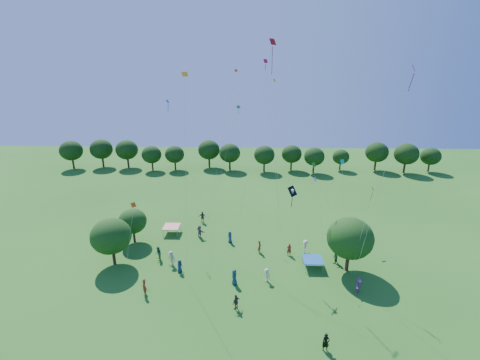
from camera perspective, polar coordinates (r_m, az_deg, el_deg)
name	(u,v)px	position (r m, az deg, el deg)	size (l,w,h in m)	color
near_tree_west	(111,236)	(40.16, -21.95, -9.24)	(4.56, 4.56, 5.70)	#422B19
near_tree_north	(132,221)	(44.60, -18.57, -6.96)	(3.64, 3.64, 4.66)	#422B19
near_tree_east	(350,238)	(37.94, 18.99, -9.76)	(5.08, 5.08, 6.39)	#422B19
treeline	(238,153)	(74.62, -0.29, 4.86)	(88.01, 8.77, 6.77)	#422B19
tent_red_stripe	(172,227)	(46.37, -12.08, -8.09)	(2.20, 2.20, 1.10)	red
tent_blue	(313,260)	(38.88, 12.82, -13.63)	(2.20, 2.20, 1.10)	#1954A4
man_in_black	(326,342)	(29.63, 15.02, -26.12)	(0.61, 0.39, 1.63)	black
crowd_person_0	(230,237)	(43.19, -1.78, -10.08)	(0.79, 0.43, 1.60)	navy
crowd_person_1	(144,287)	(35.42, -16.66, -17.73)	(0.67, 0.43, 1.79)	maroon
crowd_person_2	(158,253)	(40.65, -14.32, -12.55)	(0.84, 0.45, 1.70)	#214F35
crowd_person_3	(305,247)	(41.53, 11.55, -11.55)	(1.18, 0.53, 1.80)	beige
crowd_person_4	(236,302)	(32.46, -0.69, -20.86)	(0.92, 0.42, 1.56)	#39302E
crowd_person_5	(200,231)	(44.75, -7.18, -9.04)	(1.64, 0.59, 1.76)	#834C6E
crowd_person_6	(180,266)	(37.98, -10.67, -14.80)	(0.75, 0.40, 1.51)	#1A2D4D
crowd_person_7	(260,247)	(40.94, 3.50, -11.75)	(0.62, 0.40, 1.67)	maroon
crowd_person_8	(338,232)	(46.26, 17.09, -8.91)	(0.80, 0.43, 1.62)	#295F28
crowd_person_9	(267,275)	(36.04, 4.77, -16.48)	(1.01, 0.45, 1.54)	beige
crowd_person_10	(202,217)	(48.88, -6.71, -6.57)	(1.04, 0.47, 1.77)	#403C33
crowd_person_11	(358,286)	(36.35, 20.30, -17.19)	(1.62, 0.58, 1.73)	#9E60A5
crowd_person_12	(234,277)	(35.46, -1.00, -16.85)	(0.87, 0.47, 1.75)	#1A354E
crowd_person_13	(289,249)	(40.84, 8.71, -12.11)	(0.58, 0.37, 1.56)	maroon
crowd_person_14	(335,256)	(40.46, 16.50, -12.86)	(0.87, 0.47, 1.76)	#225028
crowd_person_15	(171,258)	(39.34, -12.10, -13.41)	(1.16, 0.52, 1.78)	#ACA589
pirate_kite	(293,193)	(34.51, 9.34, -2.23)	(1.67, 4.30, 8.63)	black
red_high_kite	(266,81)	(37.87, 4.61, 17.18)	(4.84, 6.40, 23.81)	red
small_kite_0	(225,130)	(41.76, -2.73, 8.85)	(4.49, 1.23, 20.59)	#D74E0C
small_kite_1	(185,138)	(30.03, -9.67, 7.31)	(1.37, 1.22, 20.18)	orange
small_kite_2	(369,203)	(34.30, 21.96, -3.89)	(1.34, 0.59, 9.62)	#C5CB12
small_kite_3	(316,180)	(38.75, 13.30, 0.00)	(2.02, 1.25, 10.23)	#2D8217
small_kite_4	(179,135)	(44.66, -10.75, 7.85)	(5.49, 1.53, 16.80)	#132AC3
small_kite_5	(395,133)	(29.54, 25.90, 7.52)	(1.18, 3.97, 20.65)	purple
small_kite_6	(319,187)	(46.60, 13.89, -1.17)	(4.05, 4.00, 6.07)	silver
small_kite_7	(343,172)	(44.85, 17.80, 1.37)	(1.05, 2.20, 9.27)	#0AA496
small_kite_8	(270,106)	(43.50, 5.27, 13.02)	(2.60, 7.82, 21.95)	#E70D3E
small_kite_9	(133,212)	(38.30, -18.55, -5.42)	(0.98, 2.28, 6.23)	#FF4E0D
small_kite_10	(276,134)	(40.85, 6.43, 8.16)	(1.27, 3.61, 19.51)	yellow
small_kite_11	(231,136)	(45.64, -1.59, 7.88)	(4.44, 4.06, 15.88)	green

